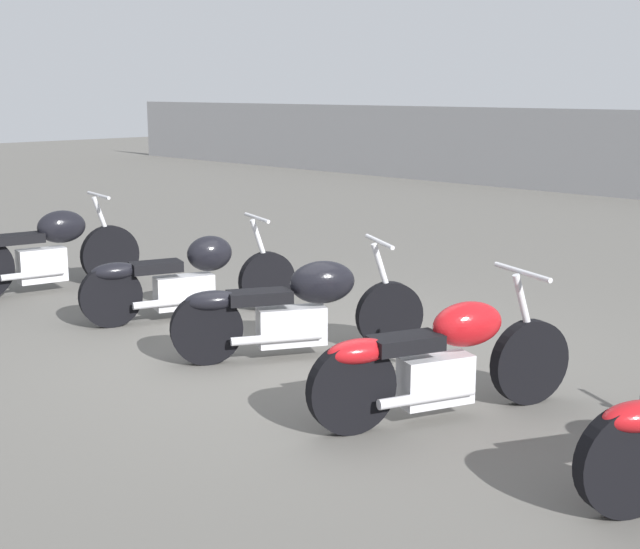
# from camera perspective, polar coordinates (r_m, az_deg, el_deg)

# --- Properties ---
(ground_plane) EXTENTS (60.00, 60.00, 0.00)m
(ground_plane) POSITION_cam_1_polar(r_m,az_deg,el_deg) (7.48, -1.02, -5.09)
(ground_plane) COLOR #5B5954
(motorcycle_slot_0) EXTENTS (0.69, 2.05, 1.03)m
(motorcycle_slot_0) POSITION_cam_1_polar(r_m,az_deg,el_deg) (10.08, -17.17, 1.51)
(motorcycle_slot_0) COLOR black
(motorcycle_slot_0) RESTS_ON ground_plane
(motorcycle_slot_1) EXTENTS (0.91, 2.06, 0.95)m
(motorcycle_slot_1) POSITION_cam_1_polar(r_m,az_deg,el_deg) (8.62, -8.49, -0.17)
(motorcycle_slot_1) COLOR black
(motorcycle_slot_1) RESTS_ON ground_plane
(motorcycle_slot_2) EXTENTS (1.16, 1.92, 0.95)m
(motorcycle_slot_2) POSITION_cam_1_polar(r_m,az_deg,el_deg) (7.30, -1.46, -2.11)
(motorcycle_slot_2) COLOR black
(motorcycle_slot_2) RESTS_ON ground_plane
(motorcycle_slot_3) EXTENTS (0.90, 1.89, 0.97)m
(motorcycle_slot_3) POSITION_cam_1_polar(r_m,az_deg,el_deg) (5.98, 7.70, -5.42)
(motorcycle_slot_3) COLOR black
(motorcycle_slot_3) RESTS_ON ground_plane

